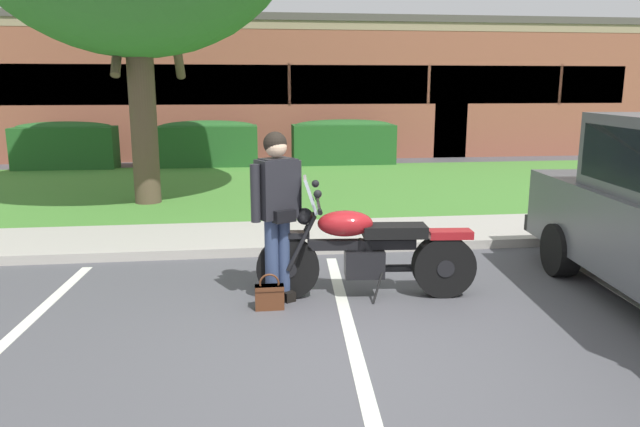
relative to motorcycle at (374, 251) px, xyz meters
The scene contains 13 objects.
ground_plane 1.15m from the motorcycle, 110.71° to the right, with size 140.00×140.00×0.00m, color #4C4C51.
curb_strip 1.80m from the motorcycle, 102.22° to the left, with size 60.00×0.20×0.12m, color #ADA89E.
concrete_walk 2.62m from the motorcycle, 98.23° to the left, with size 60.00×1.50×0.08m, color #ADA89E.
grass_lawn 6.68m from the motorcycle, 93.18° to the left, with size 60.00×6.70×0.06m, color #478433.
stall_stripe_0 3.47m from the motorcycle, 166.91° to the right, with size 0.12×4.40×0.01m, color silver.
stall_stripe_1 1.00m from the motorcycle, 116.80° to the right, with size 0.12×4.40×0.01m, color silver.
motorcycle is the anchor object (origin of this frame).
rider_person 1.10m from the motorcycle, behind, with size 0.51×0.40×1.70m.
handbag 1.15m from the motorcycle, 168.68° to the right, with size 0.28×0.13×0.36m.
hedge_left 11.69m from the motorcycle, 119.68° to the left, with size 2.49×0.90×1.24m.
hedge_center_left 10.40m from the motorcycle, 102.29° to the left, with size 2.54×0.90×1.24m.
hedge_center_right 10.25m from the motorcycle, 82.35° to the left, with size 2.73×0.90×1.24m.
brick_building 16.52m from the motorcycle, 89.87° to the left, with size 24.28×9.85×4.10m.
Camera 1 is at (-0.92, -4.77, 2.14)m, focal length 33.61 mm.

